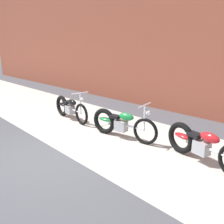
{
  "coord_description": "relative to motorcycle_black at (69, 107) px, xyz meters",
  "views": [
    {
      "loc": [
        4.27,
        -2.55,
        2.33
      ],
      "look_at": [
        0.17,
        1.42,
        0.75
      ],
      "focal_mm": 36.85,
      "sensor_mm": 36.0,
      "label": 1
    }
  ],
  "objects": [
    {
      "name": "sidewalk_slab",
      "position": [
        2.18,
        0.11,
        -0.4
      ],
      "size": [
        36.0,
        3.5,
        0.01
      ],
      "primitive_type": "cube",
      "color": "#B2ADA3",
      "rests_on": "ground"
    },
    {
      "name": "brick_building_wall",
      "position": [
        2.18,
        3.56,
        2.65
      ],
      "size": [
        36.0,
        0.5,
        6.09
      ],
      "primitive_type": "cube",
      "color": "brown",
      "rests_on": "ground"
    },
    {
      "name": "motorcycle_green",
      "position": [
        2.36,
        0.01,
        0.0
      ],
      "size": [
        1.99,
        0.63,
        1.03
      ],
      "rotation": [
        0.0,
        0.0,
        0.17
      ],
      "color": "black",
      "rests_on": "ground"
    },
    {
      "name": "ground_plane",
      "position": [
        2.18,
        -1.64,
        -0.4
      ],
      "size": [
        80.0,
        80.0,
        0.0
      ],
      "primitive_type": "plane",
      "color": "#47474C"
    },
    {
      "name": "motorcycle_black",
      "position": [
        0.0,
        0.0,
        0.0
      ],
      "size": [
        2.01,
        0.58,
        1.03
      ],
      "rotation": [
        0.0,
        0.0,
        -0.08
      ],
      "color": "black",
      "rests_on": "ground"
    },
    {
      "name": "motorcycle_red",
      "position": [
        4.5,
        0.24,
        0.0
      ],
      "size": [
        1.98,
        0.73,
        1.03
      ],
      "rotation": [
        0.0,
        0.0,
        -0.23
      ],
      "color": "black",
      "rests_on": "ground"
    }
  ]
}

